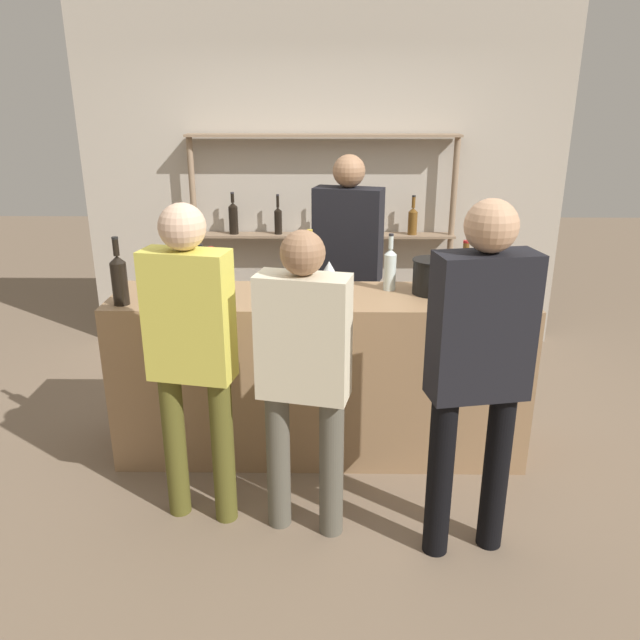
# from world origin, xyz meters

# --- Properties ---
(ground_plane) EXTENTS (16.00, 16.00, 0.00)m
(ground_plane) POSITION_xyz_m (0.00, 0.00, 0.00)
(ground_plane) COLOR #7A6651
(bar_counter) EXTENTS (2.43, 0.59, 1.01)m
(bar_counter) POSITION_xyz_m (0.00, 0.00, 0.51)
(bar_counter) COLOR #997551
(bar_counter) RESTS_ON ground_plane
(back_wall) EXTENTS (4.03, 0.12, 2.80)m
(back_wall) POSITION_xyz_m (0.00, 1.89, 1.40)
(back_wall) COLOR #B2A899
(back_wall) RESTS_ON ground_plane
(back_shelf) EXTENTS (2.20, 0.18, 1.82)m
(back_shelf) POSITION_xyz_m (0.00, 1.71, 1.20)
(back_shelf) COLOR #897056
(back_shelf) RESTS_ON ground_plane
(counter_bottle_0) EXTENTS (0.07, 0.07, 0.34)m
(counter_bottle_0) POSITION_xyz_m (0.41, 0.12, 1.14)
(counter_bottle_0) COLOR silver
(counter_bottle_0) RESTS_ON bar_counter
(counter_bottle_1) EXTENTS (0.08, 0.08, 0.32)m
(counter_bottle_1) POSITION_xyz_m (-0.59, -0.15, 1.13)
(counter_bottle_1) COLOR #0F1956
(counter_bottle_1) RESTS_ON bar_counter
(counter_bottle_2) EXTENTS (0.09, 0.09, 0.38)m
(counter_bottle_2) POSITION_xyz_m (-1.10, -0.18, 1.16)
(counter_bottle_2) COLOR black
(counter_bottle_2) RESTS_ON bar_counter
(counter_bottle_3) EXTENTS (0.08, 0.08, 0.37)m
(counter_bottle_3) POSITION_xyz_m (-0.06, 0.10, 1.15)
(counter_bottle_3) COLOR black
(counter_bottle_3) RESTS_ON bar_counter
(counter_bottle_4) EXTENTS (0.09, 0.09, 0.36)m
(counter_bottle_4) POSITION_xyz_m (0.79, -0.13, 1.15)
(counter_bottle_4) COLOR brown
(counter_bottle_4) RESTS_ON bar_counter
(counter_bottle_5) EXTENTS (0.08, 0.08, 0.31)m
(counter_bottle_5) POSITION_xyz_m (-0.67, -0.04, 1.13)
(counter_bottle_5) COLOR black
(counter_bottle_5) RESTS_ON bar_counter
(wine_glass) EXTENTS (0.07, 0.07, 0.16)m
(wine_glass) POSITION_xyz_m (0.05, 0.18, 1.13)
(wine_glass) COLOR silver
(wine_glass) RESTS_ON bar_counter
(ice_bucket) EXTENTS (0.23, 0.23, 0.20)m
(ice_bucket) POSITION_xyz_m (0.65, 0.05, 1.11)
(ice_bucket) COLOR black
(ice_bucket) RESTS_ON bar_counter
(cork_jar) EXTENTS (0.12, 0.12, 0.13)m
(cork_jar) POSITION_xyz_m (-0.02, -0.17, 1.07)
(cork_jar) COLOR silver
(cork_jar) RESTS_ON bar_counter
(customer_right) EXTENTS (0.47, 0.27, 1.71)m
(customer_right) POSITION_xyz_m (0.72, -0.91, 1.01)
(customer_right) COLOR black
(customer_right) RESTS_ON ground_plane
(customer_left) EXTENTS (0.44, 0.26, 1.66)m
(customer_left) POSITION_xyz_m (-0.61, -0.68, 0.98)
(customer_left) COLOR brown
(customer_left) RESTS_ON ground_plane
(server_behind_counter) EXTENTS (0.52, 0.33, 1.73)m
(server_behind_counter) POSITION_xyz_m (0.19, 0.95, 1.01)
(server_behind_counter) COLOR black
(server_behind_counter) RESTS_ON ground_plane
(customer_center) EXTENTS (0.46, 0.28, 1.55)m
(customer_center) POSITION_xyz_m (-0.07, -0.77, 0.91)
(customer_center) COLOR #575347
(customer_center) RESTS_ON ground_plane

